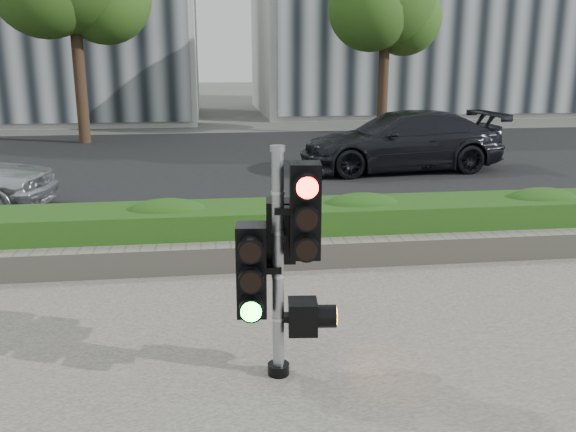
# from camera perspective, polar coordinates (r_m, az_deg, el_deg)

# --- Properties ---
(ground) EXTENTS (120.00, 120.00, 0.00)m
(ground) POSITION_cam_1_polar(r_m,az_deg,el_deg) (6.21, -1.08, -11.04)
(ground) COLOR #51514C
(ground) RESTS_ON ground
(road) EXTENTS (60.00, 13.00, 0.02)m
(road) POSITION_cam_1_polar(r_m,az_deg,el_deg) (15.80, -5.18, 4.89)
(road) COLOR black
(road) RESTS_ON ground
(curb) EXTENTS (60.00, 0.25, 0.12)m
(curb) POSITION_cam_1_polar(r_m,az_deg,el_deg) (9.12, -3.31, -2.11)
(curb) COLOR gray
(curb) RESTS_ON ground
(stone_wall) EXTENTS (12.00, 0.32, 0.34)m
(stone_wall) POSITION_cam_1_polar(r_m,az_deg,el_deg) (7.89, -2.64, -3.75)
(stone_wall) COLOR gray
(stone_wall) RESTS_ON sidewalk
(hedge) EXTENTS (12.00, 1.00, 0.68)m
(hedge) POSITION_cam_1_polar(r_m,az_deg,el_deg) (8.46, -3.04, -1.27)
(hedge) COLOR #3F7825
(hedge) RESTS_ON sidewalk
(tree_right) EXTENTS (4.10, 3.58, 6.53)m
(tree_right) POSITION_cam_1_polar(r_m,az_deg,el_deg) (22.05, 9.09, 19.22)
(tree_right) COLOR black
(tree_right) RESTS_ON ground
(traffic_signal) EXTENTS (0.70, 0.53, 1.99)m
(traffic_signal) POSITION_cam_1_polar(r_m,az_deg,el_deg) (5.05, -0.64, -3.40)
(traffic_signal) COLOR black
(traffic_signal) RESTS_ON sidewalk
(car_dark) EXTENTS (5.00, 2.34, 1.41)m
(car_dark) POSITION_cam_1_polar(r_m,az_deg,el_deg) (14.95, 10.49, 6.92)
(car_dark) COLOR black
(car_dark) RESTS_ON road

